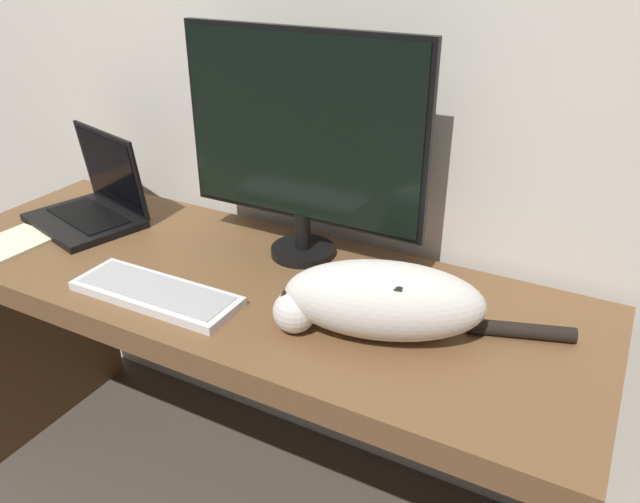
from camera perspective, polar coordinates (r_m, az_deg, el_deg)
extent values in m
cube|color=silver|center=(1.63, -0.69, 20.30)|extent=(6.40, 0.06, 2.60)
cube|color=brown|center=(1.53, -7.12, -3.31)|extent=(1.69, 0.60, 0.06)
cube|color=brown|center=(2.23, -24.00, -6.43)|extent=(0.04, 0.55, 0.70)
cylinder|color=black|center=(1.60, -1.57, 0.07)|extent=(0.16, 0.16, 0.02)
cylinder|color=black|center=(1.58, -1.60, 1.89)|extent=(0.04, 0.04, 0.09)
cube|color=black|center=(1.49, -1.62, 11.15)|extent=(0.63, 0.02, 0.46)
cube|color=black|center=(1.48, -1.83, 11.05)|extent=(0.61, 0.01, 0.43)
cube|color=black|center=(1.89, -20.74, 2.65)|extent=(0.36, 0.31, 0.02)
cube|color=black|center=(1.89, -20.43, 3.10)|extent=(0.28, 0.19, 0.00)
cube|color=black|center=(1.89, -18.57, 7.12)|extent=(0.31, 0.12, 0.23)
cube|color=black|center=(1.89, -18.70, 7.06)|extent=(0.27, 0.10, 0.20)
cube|color=white|center=(1.46, -14.76, -3.73)|extent=(0.40, 0.14, 0.02)
cube|color=#B3B3B3|center=(1.46, -14.81, -3.35)|extent=(0.37, 0.11, 0.00)
ellipsoid|color=silver|center=(1.27, 5.83, -4.42)|extent=(0.44, 0.30, 0.16)
ellipsoid|color=black|center=(1.24, 6.86, -2.81)|extent=(0.22, 0.19, 0.06)
sphere|color=silver|center=(1.29, -2.35, -5.51)|extent=(0.09, 0.09, 0.09)
cone|color=black|center=(1.27, -3.28, -4.01)|extent=(0.04, 0.04, 0.03)
cone|color=black|center=(1.26, -1.47, -4.18)|extent=(0.04, 0.04, 0.03)
cylinder|color=black|center=(1.34, 17.91, -6.88)|extent=(0.21, 0.10, 0.03)
cube|color=#F4EFC6|center=(1.83, -27.08, 0.35)|extent=(0.17, 0.25, 0.01)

